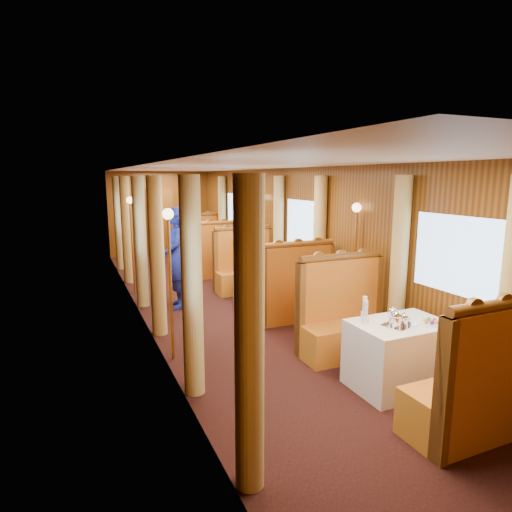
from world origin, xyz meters
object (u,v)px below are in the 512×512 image
teapot_back (392,317)px  rose_vase_mid (265,255)px  teapot_left (396,321)px  banquette_mid_fwd (293,295)px  banquette_far_fwd (223,258)px  table_near (399,355)px  banquette_near_fwd (479,392)px  steward (176,258)px  teapot_right (404,321)px  tea_tray (399,325)px  table_far (210,254)px  table_mid (267,284)px  fruit_plate (430,322)px  banquette_far_aft (199,246)px  banquette_mid_aft (246,271)px  passenger (250,258)px  rose_vase_far (208,233)px

teapot_back → rose_vase_mid: rose_vase_mid is taller
teapot_left → rose_vase_mid: 3.63m
banquette_mid_fwd → banquette_far_fwd: size_ratio=1.00×
banquette_far_fwd → table_near: bearing=-90.0°
banquette_near_fwd → steward: steward is taller
teapot_right → rose_vase_mid: 3.62m
tea_tray → table_far: bearing=89.3°
table_mid → fruit_plate: size_ratio=4.50×
banquette_mid_fwd → banquette_near_fwd: bearing=-90.0°
teapot_right → fruit_plate: size_ratio=0.58×
banquette_far_fwd → banquette_far_aft: size_ratio=1.00×
table_near → table_mid: same height
table_mid → banquette_far_fwd: 2.49m
banquette_near_fwd → tea_tray: 1.01m
table_near → steward: (-1.57, 3.94, 0.53)m
banquette_far_aft → teapot_left: bearing=-91.2°
banquette_far_fwd → teapot_right: (-0.05, -6.09, 0.38)m
table_far → rose_vase_mid: rose_vase_mid is taller
fruit_plate → rose_vase_mid: rose_vase_mid is taller
teapot_right → table_near: bearing=66.9°
banquette_far_fwd → teapot_back: 5.95m
banquette_mid_aft → banquette_far_aft: (0.00, 3.50, 0.00)m
table_near → banquette_mid_fwd: size_ratio=0.78×
teapot_left → passenger: passenger is taller
rose_vase_far → banquette_far_fwd: bearing=-88.3°
steward → banquette_mid_aft: bearing=120.7°
teapot_left → rose_vase_mid: bearing=80.7°
banquette_mid_fwd → rose_vase_mid: 1.15m
rose_vase_mid → fruit_plate: bearing=-85.5°
banquette_mid_fwd → banquette_mid_aft: bearing=90.0°
rose_vase_mid → banquette_far_aft: bearing=89.7°
table_mid → banquette_far_fwd: (0.00, 2.49, 0.05)m
table_far → rose_vase_mid: (-0.03, -3.48, 0.55)m
banquette_mid_aft → banquette_far_fwd: bearing=90.0°
table_near → table_far: bearing=90.0°
tea_tray → banquette_mid_aft: bearing=88.9°
table_far → banquette_mid_aft: bearing=-90.0°
table_far → rose_vase_mid: size_ratio=2.92×
steward → passenger: 1.61m
banquette_mid_aft → table_far: size_ratio=1.28×
table_mid → banquette_far_aft: banquette_far_aft is taller
table_far → teapot_right: (-0.05, -7.10, 0.43)m
banquette_near_fwd → table_mid: 4.51m
banquette_mid_fwd → rose_vase_far: (-0.03, 4.49, 0.50)m
banquette_far_fwd → rose_vase_mid: bearing=-90.6°
banquette_far_aft → rose_vase_mid: size_ratio=3.72×
table_far → rose_vase_far: bearing=-141.8°
table_mid → rose_vase_mid: size_ratio=2.92×
banquette_far_aft → teapot_back: size_ratio=8.57×
table_near → banquette_far_aft: banquette_far_aft is taller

